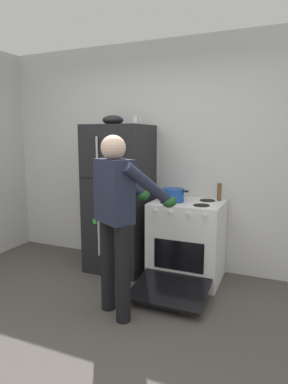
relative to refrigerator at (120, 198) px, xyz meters
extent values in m
plane|color=#4C4742|center=(0.41, -1.57, -0.86)|extent=(8.00, 8.00, 0.00)
cube|color=silver|center=(0.41, 0.38, 0.49)|extent=(6.00, 0.10, 2.70)
cube|color=black|center=(0.00, 0.00, 0.00)|extent=(0.68, 0.68, 1.72)
cube|color=black|center=(0.00, -0.34, 0.28)|extent=(0.67, 0.01, 0.01)
cylinder|color=#B7B7BC|center=(-0.08, -0.36, -0.29)|extent=(0.02, 0.02, 0.62)
cylinder|color=#B7B7BC|center=(-0.08, -0.36, 0.57)|extent=(0.02, 0.02, 0.32)
cube|color=red|center=(0.23, -0.35, -0.30)|extent=(0.04, 0.01, 0.06)
cube|color=green|center=(-0.15, -0.35, -0.22)|extent=(0.04, 0.01, 0.06)
cube|color=white|center=(0.84, 0.00, -0.42)|extent=(0.76, 0.64, 0.88)
cube|color=black|center=(0.84, -0.32, -0.49)|extent=(0.53, 0.01, 0.32)
cylinder|color=black|center=(0.65, -0.14, 0.02)|extent=(0.17, 0.17, 0.01)
cylinder|color=black|center=(1.02, -0.14, 0.02)|extent=(0.17, 0.17, 0.01)
cylinder|color=black|center=(0.65, 0.14, 0.02)|extent=(0.17, 0.17, 0.01)
cylinder|color=black|center=(1.02, 0.14, 0.02)|extent=(0.17, 0.17, 0.01)
cylinder|color=silver|center=(0.58, -0.33, -0.04)|extent=(0.04, 0.03, 0.04)
cylinder|color=silver|center=(0.75, -0.33, -0.04)|extent=(0.04, 0.03, 0.04)
cylinder|color=silver|center=(0.93, -0.33, -0.04)|extent=(0.04, 0.03, 0.04)
cylinder|color=silver|center=(1.10, -0.33, -0.04)|extent=(0.04, 0.03, 0.04)
cube|color=black|center=(0.84, -0.60, -0.74)|extent=(0.72, 0.56, 0.11)
cylinder|color=black|center=(0.35, -0.95, -0.43)|extent=(0.13, 0.13, 0.86)
cylinder|color=black|center=(0.58, -1.08, -0.43)|extent=(0.13, 0.13, 0.86)
cube|color=#23283D|center=(0.47, -1.01, 0.27)|extent=(0.41, 0.36, 0.54)
sphere|color=beige|center=(0.47, -1.01, 0.63)|extent=(0.21, 0.21, 0.21)
sphere|color=#373737|center=(0.47, -1.01, 0.60)|extent=(0.15, 0.15, 0.15)
cylinder|color=#23283D|center=(0.41, -0.72, 0.32)|extent=(0.34, 0.48, 0.41)
cylinder|color=#23283D|center=(0.75, -0.92, 0.32)|extent=(0.34, 0.48, 0.41)
ellipsoid|color=#1E5123|center=(0.53, -0.53, 0.16)|extent=(0.12, 0.18, 0.10)
ellipsoid|color=#1E5123|center=(0.87, -0.73, 0.16)|extent=(0.12, 0.18, 0.10)
cylinder|color=#19479E|center=(0.68, -0.05, 0.10)|extent=(0.25, 0.25, 0.14)
cube|color=black|center=(0.53, -0.05, 0.14)|extent=(0.05, 0.03, 0.02)
cube|color=black|center=(0.82, -0.05, 0.14)|extent=(0.05, 0.03, 0.02)
cylinder|color=silver|center=(0.18, 0.05, 0.91)|extent=(0.08, 0.08, 0.10)
torus|color=silver|center=(0.22, 0.05, 0.91)|extent=(0.06, 0.01, 0.06)
cylinder|color=brown|center=(1.14, 0.20, 0.12)|extent=(0.05, 0.05, 0.19)
ellipsoid|color=black|center=(-0.08, 0.00, 0.92)|extent=(0.25, 0.25, 0.11)
camera|label=1|loc=(1.78, -3.46, 0.72)|focal=30.91mm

